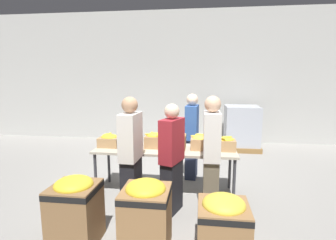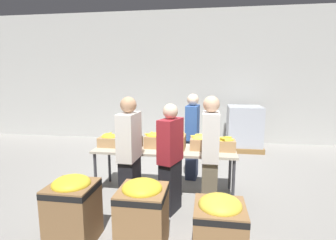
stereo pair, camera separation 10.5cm
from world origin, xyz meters
name	(u,v)px [view 2 (the right image)]	position (x,y,z in m)	size (l,w,h in m)	color
ground_plane	(165,192)	(0.00, 0.00, 0.00)	(30.00, 30.00, 0.00)	gray
wall_back	(185,77)	(0.00, 3.90, 2.00)	(16.00, 0.08, 4.00)	#B7B7B2
sorting_table	(165,152)	(0.00, 0.00, 0.74)	(2.39, 0.76, 0.80)	#B2A893
banana_box_0	(110,140)	(-0.99, 0.01, 0.91)	(0.35, 0.33, 0.23)	tan
banana_box_1	(131,141)	(-0.58, -0.07, 0.92)	(0.36, 0.33, 0.26)	olive
banana_box_2	(155,140)	(-0.18, 0.04, 0.94)	(0.36, 0.28, 0.27)	tan
banana_box_3	(175,140)	(0.17, 0.02, 0.95)	(0.36, 0.32, 0.30)	#A37A4C
banana_box_4	(201,142)	(0.61, 0.06, 0.91)	(0.36, 0.34, 0.26)	tan
banana_box_5	(224,144)	(1.00, 0.02, 0.91)	(0.35, 0.29, 0.26)	tan
volunteer_0	(170,159)	(0.19, -0.62, 0.81)	(0.35, 0.49, 1.63)	black
volunteer_1	(210,157)	(0.76, -0.59, 0.87)	(0.24, 0.47, 1.75)	#6B604C
volunteer_2	(192,137)	(0.43, 0.77, 0.84)	(0.26, 0.47, 1.69)	#2D3856
volunteer_3	(130,156)	(-0.40, -0.74, 0.86)	(0.26, 0.48, 1.74)	black
donation_bin_0	(73,207)	(-0.88, -1.55, 0.45)	(0.54, 0.54, 0.85)	olive
donation_bin_1	(143,213)	(-0.01, -1.55, 0.45)	(0.55, 0.55, 0.85)	olive
donation_bin_2	(219,225)	(0.87, -1.55, 0.38)	(0.57, 0.57, 0.72)	olive
pallet_stack_0	(244,128)	(1.73, 3.08, 0.60)	(0.99, 0.99, 1.21)	olive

